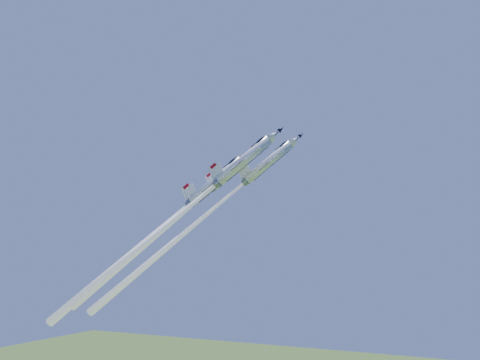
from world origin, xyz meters
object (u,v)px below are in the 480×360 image
at_px(jet_lead, 199,221).
at_px(jet_slot, 155,233).
at_px(jet_left, 176,219).
at_px(jet_right, 180,215).

distance_m(jet_lead, jet_slot, 10.36).
height_order(jet_lead, jet_left, jet_lead).
bearing_deg(jet_left, jet_lead, 43.93).
relative_size(jet_lead, jet_left, 1.09).
height_order(jet_left, jet_slot, jet_left).
distance_m(jet_lead, jet_left, 8.85).
bearing_deg(jet_lead, jet_left, -136.07).
distance_m(jet_left, jet_slot, 5.60).
xyz_separation_m(jet_left, jet_slot, (-2.23, -4.16, -3.00)).
relative_size(jet_right, jet_slot, 0.94).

